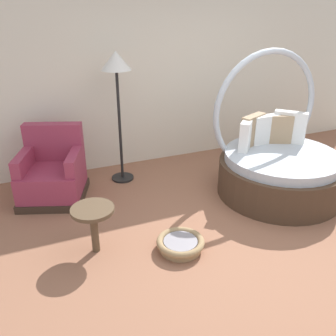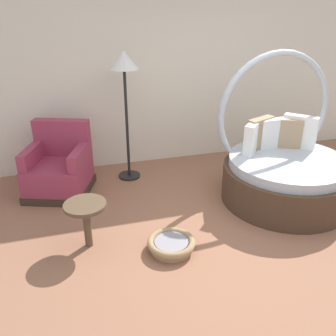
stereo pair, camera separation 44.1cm
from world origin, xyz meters
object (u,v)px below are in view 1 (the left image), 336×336
at_px(floor_lamp, 117,74).
at_px(side_table, 93,216).
at_px(round_daybed, 277,164).
at_px(red_armchair, 53,174).
at_px(pet_basket, 180,244).

bearing_deg(floor_lamp, side_table, -115.28).
xyz_separation_m(round_daybed, side_table, (-2.56, -0.37, 0.02)).
relative_size(red_armchair, floor_lamp, 0.56).
xyz_separation_m(round_daybed, red_armchair, (-2.81, 0.99, -0.07)).
bearing_deg(pet_basket, side_table, 158.69).
bearing_deg(red_armchair, round_daybed, -19.46).
height_order(red_armchair, floor_lamp, floor_lamp).
distance_m(red_armchair, pet_basket, 2.02).
relative_size(pet_basket, floor_lamp, 0.28).
height_order(red_armchair, pet_basket, red_armchair).
bearing_deg(pet_basket, red_armchair, 122.71).
height_order(round_daybed, side_table, round_daybed).
height_order(red_armchair, side_table, red_armchair).
xyz_separation_m(red_armchair, pet_basket, (1.08, -1.69, -0.26)).
height_order(pet_basket, side_table, side_table).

